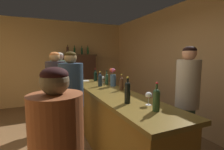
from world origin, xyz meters
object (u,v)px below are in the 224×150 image
wine_bottle_riesling (100,79)px  display_bottle_midleft (74,50)px  wine_bottle_chardonnay (127,91)px  patron_in_navy (56,93)px  bar_counter (111,121)px  wine_glass_front (149,96)px  flower_arrangement (113,78)px  wine_bottle_rose (156,99)px  bartender (187,101)px  display_bottle_center (82,51)px  cheese_plate (85,81)px  patron_near_entrance (60,87)px  display_cabinet (79,78)px  display_bottle_midright (88,50)px  patron_by_cabinet (72,103)px  wine_bottle_pinot (107,79)px  wine_glass_mid (103,78)px  display_bottle_left (68,50)px  wine_bottle_merlot (95,76)px  wine_bottle_malbec (121,83)px

wine_bottle_riesling → display_bottle_midleft: size_ratio=1.01×
wine_bottle_chardonnay → patron_in_navy: patron_in_navy is taller
bar_counter → wine_bottle_chardonnay: 0.96m
wine_glass_front → flower_arrangement: size_ratio=0.46×
wine_bottle_rose → bartender: bartender is taller
bar_counter → display_bottle_center: 3.34m
wine_bottle_chardonnay → cheese_plate: 1.98m
wine_glass_front → patron_near_entrance: (-0.75, 2.18, -0.22)m
display_bottle_center → patron_in_navy: 2.73m
display_cabinet → display_bottle_midright: display_bottle_midright is taller
patron_by_cabinet → wine_bottle_pinot: bearing=23.0°
bar_counter → wine_glass_mid: size_ratio=19.89×
wine_glass_front → cheese_plate: (-0.20, 2.15, -0.11)m
wine_bottle_pinot → wine_bottle_rose: bearing=-95.0°
display_bottle_left → display_bottle_center: (0.46, -0.00, -0.02)m
cheese_plate → patron_by_cabinet: bearing=-112.8°
wine_bottle_chardonnay → display_bottle_center: (0.38, 3.77, 0.60)m
flower_arrangement → patron_near_entrance: bearing=134.9°
wine_glass_mid → wine_bottle_riesling: bearing=-119.6°
wine_glass_mid → patron_near_entrance: patron_near_entrance is taller
wine_bottle_pinot → wine_bottle_riesling: wine_bottle_pinot is taller
wine_bottle_pinot → patron_near_entrance: patron_near_entrance is taller
wine_bottle_pinot → flower_arrangement: bearing=-82.7°
wine_bottle_merlot → display_bottle_midleft: display_bottle_midleft is taller
flower_arrangement → patron_by_cabinet: bearing=-152.8°
wine_bottle_rose → wine_bottle_pinot: bearing=85.0°
wine_bottle_rose → patron_in_navy: patron_in_navy is taller
wine_bottle_merlot → display_bottle_midleft: bearing=92.4°
wine_bottle_riesling → display_bottle_midleft: 2.62m
cheese_plate → display_bottle_midleft: size_ratio=0.70×
display_bottle_midleft → display_bottle_midright: 0.45m
wine_glass_front → display_bottle_center: size_ratio=0.54×
display_bottle_left → patron_by_cabinet: bearing=-98.6°
wine_bottle_chardonnay → display_bottle_left: bearing=91.3°
cheese_plate → bar_counter: bearing=-85.3°
wine_bottle_rose → patron_near_entrance: 2.50m
patron_by_cabinet → display_cabinet: bearing=59.2°
wine_glass_front → display_bottle_midleft: (-0.06, 3.94, 0.64)m
wine_bottle_pinot → display_bottle_left: 2.52m
patron_in_navy → display_bottle_midleft: bearing=110.5°
wine_bottle_rose → display_bottle_center: size_ratio=1.06×
display_cabinet → wine_bottle_malbec: bearing=-89.1°
patron_by_cabinet → display_bottle_midleft: bearing=61.2°
wine_bottle_pinot → wine_glass_mid: (-0.01, 0.19, -0.01)m
wine_glass_front → bar_counter: bearing=96.5°
display_bottle_midleft → bar_counter: bearing=-90.8°
wine_bottle_pinot → patron_by_cabinet: (-0.84, -0.69, -0.22)m
wine_bottle_riesling → wine_glass_mid: size_ratio=1.92×
wine_glass_mid → wine_bottle_merlot: bearing=101.2°
display_bottle_left → patron_in_navy: 2.58m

